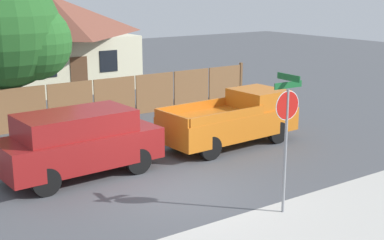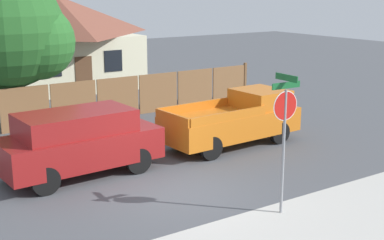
% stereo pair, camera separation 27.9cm
% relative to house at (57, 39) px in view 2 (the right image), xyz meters
% --- Properties ---
extents(ground_plane, '(80.00, 80.00, 0.00)m').
position_rel_house_xyz_m(ground_plane, '(-3.20, -17.46, -2.59)').
color(ground_plane, '#4C4F54').
extents(wooden_fence, '(13.86, 0.12, 1.80)m').
position_rel_house_xyz_m(wooden_fence, '(-0.64, -8.74, -1.73)').
color(wooden_fence, brown).
rests_on(wooden_fence, ground).
extents(house, '(7.94, 7.67, 4.99)m').
position_rel_house_xyz_m(house, '(0.00, 0.00, 0.00)').
color(house, beige).
rests_on(house, ground).
extents(oak_tree, '(4.79, 4.56, 6.05)m').
position_rel_house_xyz_m(oak_tree, '(-4.57, -7.77, 1.08)').
color(oak_tree, brown).
rests_on(oak_tree, ground).
extents(red_suv, '(4.69, 2.12, 1.93)m').
position_rel_house_xyz_m(red_suv, '(-4.79, -14.71, -1.54)').
color(red_suv, maroon).
rests_on(red_suv, ground).
extents(orange_pickup, '(5.07, 2.16, 1.83)m').
position_rel_house_xyz_m(orange_pickup, '(0.94, -14.70, -1.69)').
color(orange_pickup, orange).
rests_on(orange_pickup, ground).
extents(stop_sign, '(0.83, 0.75, 3.41)m').
position_rel_house_xyz_m(stop_sign, '(-1.77, -19.94, -0.29)').
color(stop_sign, gray).
rests_on(stop_sign, ground).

